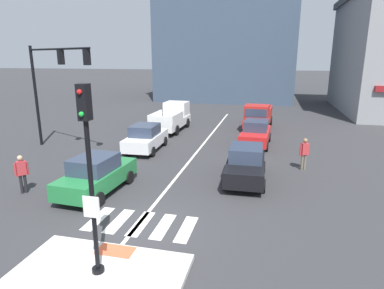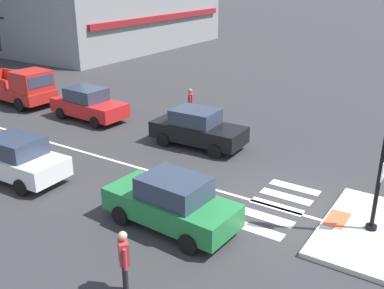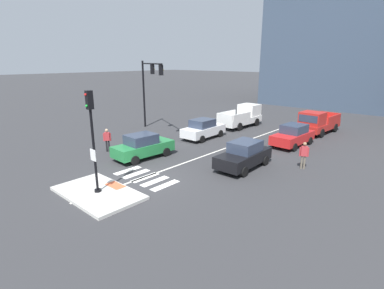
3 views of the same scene
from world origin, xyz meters
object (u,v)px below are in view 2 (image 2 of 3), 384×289
Objects in this scene: pedestrian_waiting_far_side at (190,102)px; pedestrian_at_curb_left at (124,257)px; pickup_truck_red_eastbound_distant at (21,88)px; car_red_eastbound_far at (89,104)px; car_white_westbound_far at (15,158)px; car_green_westbound_near at (172,202)px; car_black_eastbound_mid at (198,128)px.

pedestrian_at_curb_left is at bearing -153.53° from pedestrian_waiting_far_side.
pedestrian_at_curb_left is at bearing -120.26° from pickup_truck_red_eastbound_distant.
pedestrian_waiting_far_side is (11.84, 5.90, 0.00)m from pedestrian_at_curb_left.
car_red_eastbound_far is 5.22m from pickup_truck_red_eastbound_distant.
car_red_eastbound_far is 1.01× the size of car_white_westbound_far.
car_green_westbound_near is 0.81× the size of pickup_truck_red_eastbound_distant.
pickup_truck_red_eastbound_distant reaches higher than car_red_eastbound_far.
pickup_truck_red_eastbound_distant is 10.07m from pedestrian_waiting_far_side.
pedestrian_at_curb_left is (-2.63, -7.51, 0.17)m from car_white_westbound_far.
car_white_westbound_far is at bearing 93.28° from car_green_westbound_near.
car_white_westbound_far is at bearing -128.66° from pickup_truck_red_eastbound_distant.
car_black_eastbound_mid is 6.70m from car_green_westbound_near.
pickup_truck_red_eastbound_distant is 18.05m from pedestrian_at_curb_left.
car_green_westbound_near is at bearing -86.72° from car_white_westbound_far.
car_white_westbound_far is 0.80× the size of pickup_truck_red_eastbound_distant.
car_black_eastbound_mid is 6.68m from car_red_eastbound_far.
pickup_truck_red_eastbound_distant is at bearing 67.68° from car_green_westbound_near.
pedestrian_at_curb_left is at bearing -157.78° from car_black_eastbound_mid.
pedestrian_waiting_far_side is at bearing -9.95° from car_white_westbound_far.
pedestrian_at_curb_left is (-3.02, -0.79, 0.17)m from car_green_westbound_near.
pedestrian_waiting_far_side is (8.82, 5.11, 0.17)m from car_green_westbound_near.
car_white_westbound_far is 2.49× the size of pedestrian_waiting_far_side.
car_white_westbound_far is (-6.55, -2.86, 0.00)m from car_red_eastbound_far.
car_black_eastbound_mid is 3.55m from pedestrian_waiting_far_side.
pedestrian_at_curb_left is (-9.05, -3.70, 0.17)m from car_black_eastbound_mid.
pedestrian_waiting_far_side is (2.66, -4.48, 0.17)m from car_red_eastbound_far.
car_red_eastbound_far is (0.13, 6.68, 0.00)m from car_black_eastbound_mid.
car_green_westbound_near is 2.51× the size of pedestrian_waiting_far_side.
car_green_westbound_near and car_red_eastbound_far have the same top height.
car_red_eastbound_far is at bearing 48.49° from pedestrian_at_curb_left.
car_green_westbound_near is at bearing -112.32° from pickup_truck_red_eastbound_distant.
car_black_eastbound_mid is 1.00× the size of car_white_westbound_far.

